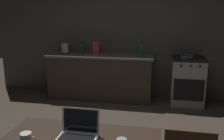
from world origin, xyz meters
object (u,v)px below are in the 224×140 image
electric_kettle (65,49)px  frying_pan (187,56)px  coffee_mug (26,139)px  bottle_b (82,48)px  bottle (141,50)px  laptop (78,133)px  stove_oven (187,81)px  cereal_box (96,48)px

electric_kettle → frying_pan: electric_kettle is taller
coffee_mug → bottle_b: (-0.58, 3.22, 0.25)m
bottle → coffee_mug: bearing=-102.0°
laptop → stove_oven: bearing=80.5°
coffee_mug → cereal_box: (-0.27, 3.16, 0.27)m
frying_pan → coffee_mug: 3.46m
bottle → cereal_box: (-0.92, 0.07, -0.00)m
coffee_mug → cereal_box: 3.18m
bottle → cereal_box: size_ratio=1.08×
laptop → coffee_mug: bearing=-140.7°
cereal_box → bottle_b: bearing=169.2°
laptop → coffee_mug: laptop is taller
stove_oven → coffee_mug: 3.51m
electric_kettle → frying_pan: (2.43, -0.03, -0.08)m
laptop → electric_kettle: electric_kettle is taller
bottle → frying_pan: bearing=1.4°
frying_pan → stove_oven: bearing=31.5°
laptop → frying_pan: 3.16m
cereal_box → frying_pan: bearing=-1.6°
laptop → coffee_mug: size_ratio=2.55×
laptop → cereal_box: cereal_box is taller
electric_kettle → coffee_mug: electric_kettle is taller
bottle → bottle_b: bottle is taller
laptop → bottle: (0.31, 2.91, 0.28)m
frying_pan → bottle_b: size_ratio=1.68×
frying_pan → bottle_b: (-2.09, 0.11, 0.09)m
bottle → frying_pan: bottle is taller
electric_kettle → bottle_b: bearing=13.2°
frying_pan → cereal_box: size_ratio=1.57×
laptop → bottle: bearing=96.6°
stove_oven → frying_pan: size_ratio=2.20×
stove_oven → bottle_b: bottle_b is taller
stove_oven → coffee_mug: stove_oven is taller
electric_kettle → bottle_b: (0.34, 0.08, 0.01)m
stove_oven → electric_kettle: size_ratio=4.13×
bottle_b → electric_kettle: bearing=-166.8°
laptop → cereal_box: 3.06m
stove_oven → coffee_mug: bearing=-116.3°
bottle → frying_pan: size_ratio=0.69×
laptop → bottle: size_ratio=1.12×
cereal_box → electric_kettle: bearing=-178.3°
stove_oven → frying_pan: frying_pan is taller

